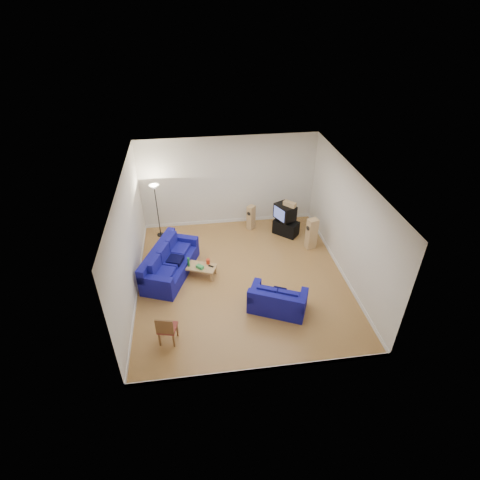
{
  "coord_description": "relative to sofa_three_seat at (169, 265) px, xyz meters",
  "views": [
    {
      "loc": [
        -1.23,
        -8.4,
        7.1
      ],
      "look_at": [
        0.0,
        0.4,
        1.1
      ],
      "focal_mm": 28.0,
      "sensor_mm": 36.0,
      "label": 1
    }
  ],
  "objects": [
    {
      "name": "room",
      "position": [
        2.1,
        -0.53,
        1.22
      ],
      "size": [
        6.01,
        6.51,
        3.21
      ],
      "color": "brown",
      "rests_on": "ground"
    },
    {
      "name": "television",
      "position": [
        3.88,
        1.69,
        0.52
      ],
      "size": [
        0.74,
        0.82,
        0.52
      ],
      "rotation": [
        0.0,
        0.0,
        -1.12
      ],
      "color": "black",
      "rests_on": "av_receiver"
    },
    {
      "name": "tv_stand",
      "position": [
        3.95,
        1.65,
        -0.08
      ],
      "size": [
        0.92,
        0.89,
        0.5
      ],
      "primitive_type": "cube",
      "rotation": [
        0.0,
        0.0,
        -0.73
      ],
      "color": "black",
      "rests_on": "ground"
    },
    {
      "name": "centre_speaker",
      "position": [
        4.0,
        1.61,
        0.86
      ],
      "size": [
        0.42,
        0.43,
        0.15
      ],
      "primitive_type": "cube",
      "rotation": [
        0.0,
        0.0,
        -0.81
      ],
      "color": "tan",
      "rests_on": "television"
    },
    {
      "name": "speaker_left",
      "position": [
        2.81,
        2.17,
        0.12
      ],
      "size": [
        0.33,
        0.33,
        0.9
      ],
      "rotation": [
        0.0,
        0.0,
        -0.78
      ],
      "color": "tan",
      "rests_on": "ground"
    },
    {
      "name": "sofa_three_seat",
      "position": [
        0.0,
        0.0,
        0.0
      ],
      "size": [
        1.75,
        2.49,
        0.88
      ],
      "rotation": [
        0.0,
        0.0,
        -1.94
      ],
      "color": "#0E0C7D",
      "rests_on": "ground"
    },
    {
      "name": "dining_chair",
      "position": [
        0.01,
        -2.66,
        0.16
      ],
      "size": [
        0.5,
        0.5,
        0.87
      ],
      "rotation": [
        0.0,
        0.0,
        -0.24
      ],
      "color": "brown",
      "rests_on": "ground"
    },
    {
      "name": "av_receiver",
      "position": [
        3.94,
        1.65,
        0.22
      ],
      "size": [
        0.46,
        0.42,
        0.09
      ],
      "primitive_type": "cube",
      "rotation": [
        0.0,
        0.0,
        -0.32
      ],
      "color": "black",
      "rests_on": "tv_stand"
    },
    {
      "name": "remote",
      "position": [
        1.23,
        -0.28,
        0.03
      ],
      "size": [
        0.16,
        0.13,
        0.02
      ],
      "primitive_type": "cube",
      "rotation": [
        0.0,
        0.0,
        -0.59
      ],
      "color": "black",
      "rests_on": "coffee_table"
    },
    {
      "name": "coffee_table",
      "position": [
        0.9,
        -0.21,
        -0.04
      ],
      "size": [
        1.05,
        0.79,
        0.34
      ],
      "rotation": [
        0.0,
        0.0,
        -0.38
      ],
      "color": "tan",
      "rests_on": "ground"
    },
    {
      "name": "speaker_right",
      "position": [
        4.55,
        0.74,
        0.21
      ],
      "size": [
        0.37,
        0.32,
        1.07
      ],
      "rotation": [
        0.0,
        0.0,
        -1.31
      ],
      "color": "tan",
      "rests_on": "ground"
    },
    {
      "name": "bottle",
      "position": [
        0.59,
        -0.17,
        0.17
      ],
      "size": [
        0.07,
        0.07,
        0.3
      ],
      "primitive_type": "cylinder",
      "rotation": [
        0.0,
        0.0,
        0.02
      ],
      "color": "#197233",
      "rests_on": "coffee_table"
    },
    {
      "name": "tissue_box",
      "position": [
        0.9,
        -0.31,
        0.06
      ],
      "size": [
        0.24,
        0.23,
        0.09
      ],
      "primitive_type": "cube",
      "rotation": [
        0.0,
        0.0,
        -0.75
      ],
      "color": "green",
      "rests_on": "coffee_table"
    },
    {
      "name": "sofa_loveseat",
      "position": [
        2.84,
        -1.93,
        -0.05
      ],
      "size": [
        1.68,
        1.36,
        0.74
      ],
      "rotation": [
        0.0,
        0.0,
        -0.43
      ],
      "color": "#0E0C7D",
      "rests_on": "ground"
    },
    {
      "name": "floor_lamp",
      "position": [
        -0.35,
        2.17,
        1.24
      ],
      "size": [
        0.33,
        0.33,
        1.9
      ],
      "color": "black",
      "rests_on": "ground"
    },
    {
      "name": "red_canister",
      "position": [
        1.15,
        -0.13,
        0.09
      ],
      "size": [
        0.12,
        0.12,
        0.16
      ],
      "primitive_type": "cylinder",
      "rotation": [
        0.0,
        0.0,
        -0.1
      ],
      "color": "red",
      "rests_on": "coffee_table"
    }
  ]
}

